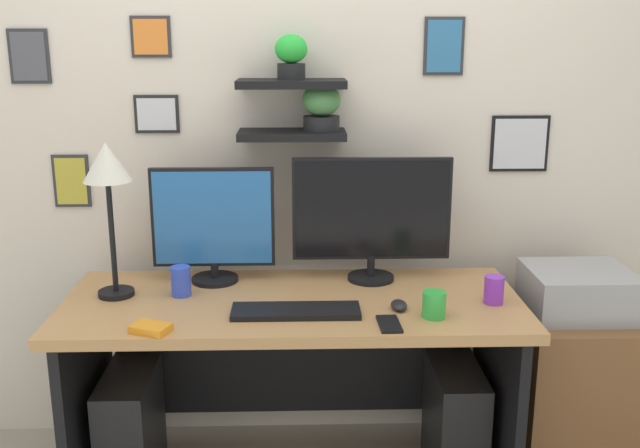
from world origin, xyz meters
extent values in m
cube|color=beige|center=(0.00, 0.44, 1.35)|extent=(4.40, 0.04, 2.70)
cube|color=black|center=(0.00, 0.32, 1.30)|extent=(0.41, 0.20, 0.03)
cube|color=black|center=(0.00, 0.32, 1.50)|extent=(0.41, 0.20, 0.03)
cylinder|color=black|center=(0.11, 0.32, 1.35)|extent=(0.14, 0.14, 0.06)
ellipsoid|color=#448045|center=(0.11, 0.32, 1.43)|extent=(0.15, 0.15, 0.12)
cylinder|color=black|center=(0.00, 0.32, 1.54)|extent=(0.11, 0.11, 0.06)
ellipsoid|color=green|center=(0.00, 0.32, 1.62)|extent=(0.12, 0.12, 0.11)
cube|color=black|center=(-0.53, 0.42, 1.37)|extent=(0.17, 0.02, 0.15)
cube|color=silver|center=(-0.53, 0.41, 1.37)|extent=(0.15, 0.00, 0.12)
cube|color=#2D2D33|center=(0.59, 0.42, 1.63)|extent=(0.16, 0.02, 0.22)
cube|color=teal|center=(0.59, 0.41, 1.63)|extent=(0.13, 0.00, 0.20)
cube|color=#2D2D33|center=(-0.88, 0.42, 1.11)|extent=(0.14, 0.02, 0.21)
cube|color=gold|center=(-0.88, 0.41, 1.11)|extent=(0.12, 0.00, 0.19)
cube|color=#2D2D33|center=(-1.00, 0.42, 1.59)|extent=(0.15, 0.02, 0.21)
cube|color=#4C4C56|center=(-1.00, 0.41, 1.59)|extent=(0.13, 0.00, 0.18)
cube|color=black|center=(0.91, 0.42, 1.25)|extent=(0.23, 0.02, 0.22)
cube|color=silver|center=(0.91, 0.41, 1.25)|extent=(0.21, 0.00, 0.20)
cube|color=#2D2D33|center=(-0.54, 0.42, 1.67)|extent=(0.15, 0.02, 0.16)
cube|color=orange|center=(-0.54, 0.41, 1.67)|extent=(0.13, 0.00, 0.13)
cube|color=tan|center=(0.00, 0.00, 0.73)|extent=(1.65, 0.68, 0.04)
cube|color=black|center=(-0.77, 0.00, 0.35)|extent=(0.04, 0.62, 0.71)
cube|color=black|center=(0.77, 0.00, 0.35)|extent=(0.04, 0.62, 0.71)
cube|color=black|center=(0.00, 0.30, 0.39)|extent=(1.45, 0.02, 0.50)
cylinder|color=black|center=(-0.30, 0.21, 0.76)|extent=(0.18, 0.18, 0.02)
cylinder|color=black|center=(-0.30, 0.21, 0.79)|extent=(0.03, 0.03, 0.06)
cube|color=black|center=(-0.30, 0.22, 1.00)|extent=(0.47, 0.02, 0.38)
cube|color=#2866B2|center=(-0.30, 0.21, 1.00)|extent=(0.44, 0.00, 0.36)
cylinder|color=black|center=(0.30, 0.21, 0.76)|extent=(0.18, 0.18, 0.02)
cylinder|color=black|center=(0.30, 0.21, 0.81)|extent=(0.03, 0.03, 0.08)
cube|color=black|center=(0.30, 0.22, 1.03)|extent=(0.61, 0.02, 0.39)
cube|color=black|center=(0.30, 0.21, 1.03)|extent=(0.58, 0.00, 0.37)
cube|color=black|center=(0.01, -0.14, 0.76)|extent=(0.44, 0.14, 0.02)
ellipsoid|color=black|center=(0.37, -0.11, 0.77)|extent=(0.06, 0.09, 0.03)
cylinder|color=black|center=(-0.65, 0.06, 0.76)|extent=(0.13, 0.13, 0.02)
cylinder|color=black|center=(-0.65, 0.06, 0.97)|extent=(0.02, 0.02, 0.41)
cone|color=silver|center=(-0.65, 0.06, 1.24)|extent=(0.17, 0.17, 0.14)
cube|color=black|center=(0.32, -0.25, 0.76)|extent=(0.08, 0.14, 0.01)
cylinder|color=green|center=(0.48, -0.18, 0.80)|extent=(0.08, 0.08, 0.09)
cylinder|color=purple|center=(0.71, -0.06, 0.80)|extent=(0.07, 0.07, 0.10)
cube|color=orange|center=(-0.45, -0.28, 0.76)|extent=(0.14, 0.12, 0.02)
cylinder|color=blue|center=(-0.41, 0.05, 0.81)|extent=(0.07, 0.07, 0.11)
cube|color=brown|center=(1.08, 0.11, 0.32)|extent=(0.44, 0.50, 0.64)
cube|color=#9E9EA3|center=(1.08, 0.11, 0.73)|extent=(0.38, 0.34, 0.17)
cube|color=black|center=(-0.61, -0.01, 0.23)|extent=(0.18, 0.40, 0.47)
cube|color=black|center=(0.62, 0.02, 0.23)|extent=(0.18, 0.40, 0.46)
camera|label=1|loc=(0.03, -2.47, 1.68)|focal=40.81mm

